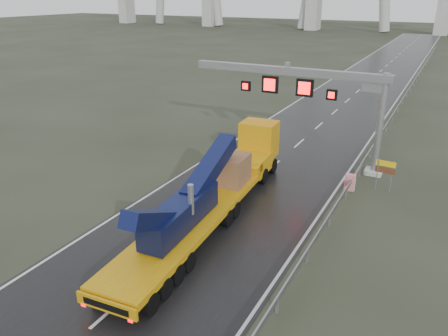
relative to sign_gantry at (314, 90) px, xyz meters
The scene contains 7 objects.
ground 18.96m from the sign_gantry, 96.67° to the right, with size 400.00×400.00×0.00m, color #282E20.
road 22.81m from the sign_gantry, 95.46° to the left, with size 11.00×200.00×0.02m, color black.
guardrail 13.57m from the sign_gantry, 71.60° to the left, with size 0.20×140.00×1.40m, color gray, non-canonical shape.
sign_gantry is the anchor object (origin of this frame).
heavy_haul_truck 10.77m from the sign_gantry, 104.04° to the right, with size 3.96×18.81×4.39m.
exit_sign_pair 7.65m from the sign_gantry, 25.22° to the right, with size 1.25×0.17×2.15m.
striped_barrier 7.34m from the sign_gantry, 42.95° to the right, with size 0.67×0.36×1.13m, color red.
Camera 1 is at (10.81, -12.64, 12.16)m, focal length 35.00 mm.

